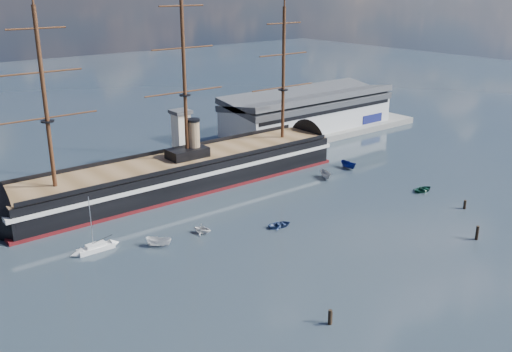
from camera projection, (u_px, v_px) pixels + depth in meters
ground at (246, 206)px, 134.26m from camera, size 600.00×600.00×0.00m
quay at (198, 162)px, 166.76m from camera, size 180.00×18.00×2.00m
warehouse at (308, 111)px, 195.56m from camera, size 63.00×21.00×11.60m
quay_tower at (182, 136)px, 157.25m from camera, size 5.00×5.00×15.00m
warship at (176, 174)px, 143.55m from camera, size 112.92×16.69×53.94m
sailboat at (96, 247)px, 111.55m from camera, size 7.22×2.21×11.51m
motorboat_a at (159, 246)px, 113.65m from camera, size 6.28×5.77×2.50m
motorboat_b at (280, 227)px, 122.74m from camera, size 1.99×3.48×1.53m
motorboat_c at (326, 179)px, 152.90m from camera, size 6.70×4.70×2.52m
motorboat_d at (202, 233)px, 119.53m from camera, size 7.13×5.47×2.40m
motorboat_e at (424, 191)px, 143.71m from camera, size 1.54×3.46×1.58m
motorboat_f at (348, 168)px, 161.13m from camera, size 6.62×2.84×2.59m
piling_near_left at (330, 324)px, 87.85m from camera, size 0.64×0.64×3.19m
piling_near_right at (476, 240)px, 116.63m from camera, size 0.64×0.64×3.75m
piling_far_right at (464, 209)px, 132.53m from camera, size 0.64×0.64×2.82m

